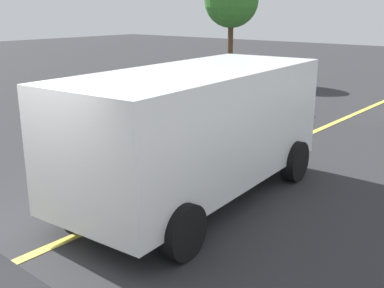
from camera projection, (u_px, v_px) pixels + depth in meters
The scene contains 4 objects.
lane_marking_centre at pixel (161, 198), 7.98m from camera, with size 28.00×0.16×0.01m, color #E0D14C.
white_van at pixel (197, 126), 7.66m from camera, with size 5.34×2.58×2.20m.
car_silver_approaching at pixel (228, 88), 14.23m from camera, with size 4.74×2.59×1.58m.
tree_left_verge at pixel (231, 1), 19.85m from camera, with size 2.32×2.32×4.64m.
Camera 1 is at (-2.35, -5.14, 3.12)m, focal length 43.69 mm.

